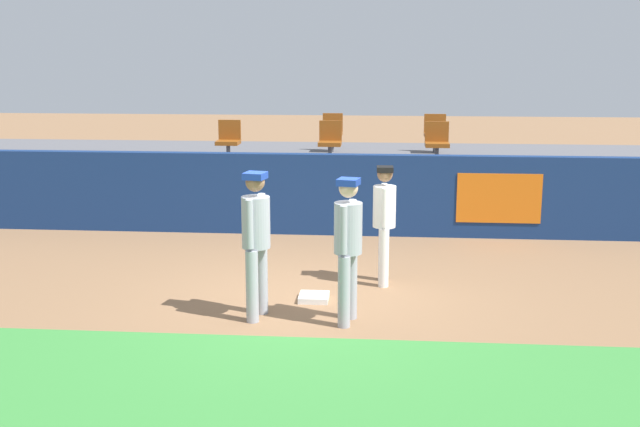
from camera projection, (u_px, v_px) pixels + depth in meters
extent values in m
plane|color=#846042|center=(301.00, 304.00, 10.38)|extent=(60.00, 60.00, 0.00)
cube|color=#388438|center=(273.00, 387.00, 7.83)|extent=(18.00, 2.80, 0.01)
cube|color=white|center=(314.00, 297.00, 10.54)|extent=(0.40, 0.40, 0.08)
cylinder|color=white|center=(383.00, 252.00, 11.37)|extent=(0.15, 0.15, 0.85)
cylinder|color=white|center=(384.00, 258.00, 11.07)|extent=(0.15, 0.15, 0.85)
cylinder|color=white|center=(384.00, 206.00, 11.07)|extent=(0.34, 0.34, 0.60)
sphere|color=#8C6647|center=(385.00, 174.00, 10.97)|extent=(0.22, 0.22, 0.22)
cube|color=black|center=(385.00, 169.00, 10.96)|extent=(0.24, 0.24, 0.08)
cylinder|color=white|center=(384.00, 202.00, 11.26)|extent=(0.09, 0.09, 0.56)
cylinder|color=white|center=(385.00, 208.00, 10.87)|extent=(0.09, 0.09, 0.56)
ellipsoid|color=brown|center=(390.00, 219.00, 11.30)|extent=(0.13, 0.20, 0.28)
cylinder|color=#9EA3AD|center=(262.00, 279.00, 9.94)|extent=(0.16, 0.16, 0.92)
cylinder|color=#9EA3AD|center=(252.00, 287.00, 9.63)|extent=(0.16, 0.16, 0.92)
cylinder|color=#9EA3AD|center=(256.00, 222.00, 9.62)|extent=(0.42, 0.42, 0.65)
sphere|color=#8C6647|center=(255.00, 182.00, 9.51)|extent=(0.24, 0.24, 0.24)
cube|color=#193899|center=(255.00, 176.00, 9.49)|extent=(0.30, 0.30, 0.08)
cylinder|color=#9EA3AD|center=(262.00, 217.00, 9.82)|extent=(0.09, 0.09, 0.61)
cylinder|color=#9EA3AD|center=(249.00, 224.00, 9.41)|extent=(0.09, 0.09, 0.61)
cylinder|color=#9EA3AD|center=(351.00, 284.00, 9.76)|extent=(0.15, 0.15, 0.90)
cylinder|color=#9EA3AD|center=(344.00, 292.00, 9.45)|extent=(0.15, 0.15, 0.90)
cylinder|color=#9EA3AD|center=(348.00, 228.00, 9.44)|extent=(0.42, 0.42, 0.63)
sphere|color=beige|center=(348.00, 188.00, 9.34)|extent=(0.24, 0.24, 0.24)
cube|color=#193899|center=(348.00, 182.00, 9.32)|extent=(0.30, 0.30, 0.08)
cylinder|color=#9EA3AD|center=(353.00, 223.00, 9.63)|extent=(0.09, 0.09, 0.59)
cylinder|color=#9EA3AD|center=(343.00, 230.00, 9.24)|extent=(0.09, 0.09, 0.59)
cube|color=navy|center=(324.00, 194.00, 14.17)|extent=(18.00, 0.24, 1.49)
cube|color=orange|center=(499.00, 198.00, 13.79)|extent=(1.50, 0.02, 0.90)
cube|color=#59595E|center=(334.00, 181.00, 16.72)|extent=(18.00, 4.80, 1.12)
cylinder|color=#4C4C51|center=(332.00, 143.00, 17.15)|extent=(0.08, 0.08, 0.40)
cube|color=#8C4714|center=(332.00, 134.00, 17.11)|extent=(0.45, 0.44, 0.08)
cube|color=#8C4714|center=(333.00, 122.00, 17.24)|extent=(0.45, 0.06, 0.40)
cylinder|color=#4C4C51|center=(228.00, 152.00, 15.56)|extent=(0.08, 0.08, 0.40)
cube|color=#8C4714|center=(228.00, 143.00, 15.51)|extent=(0.45, 0.44, 0.08)
cube|color=#8C4714|center=(230.00, 130.00, 15.65)|extent=(0.45, 0.06, 0.40)
cylinder|color=#4C4C51|center=(330.00, 154.00, 15.39)|extent=(0.08, 0.08, 0.40)
cube|color=#8C4714|center=(330.00, 144.00, 15.35)|extent=(0.45, 0.44, 0.08)
cube|color=#8C4714|center=(331.00, 131.00, 15.48)|extent=(0.45, 0.06, 0.40)
cylinder|color=#4C4C51|center=(435.00, 144.00, 16.96)|extent=(0.08, 0.08, 0.40)
cube|color=#8C4714|center=(435.00, 135.00, 16.92)|extent=(0.48, 0.44, 0.08)
cube|color=#8C4714|center=(435.00, 123.00, 17.06)|extent=(0.48, 0.06, 0.40)
cylinder|color=#4C4C51|center=(437.00, 155.00, 15.21)|extent=(0.08, 0.08, 0.40)
cube|color=#8C4714|center=(437.00, 145.00, 15.17)|extent=(0.47, 0.44, 0.08)
cube|color=#8C4714|center=(437.00, 131.00, 15.31)|extent=(0.47, 0.06, 0.40)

